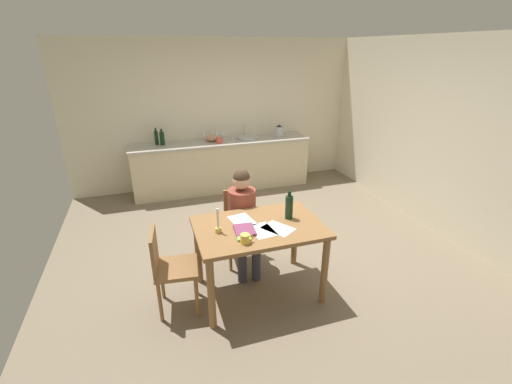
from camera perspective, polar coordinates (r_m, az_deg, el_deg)
ground_plane at (r=4.55m, az=1.01°, el=-9.65°), size 5.20×5.20×0.04m
wall_back at (r=6.45m, az=-6.64°, el=12.64°), size 5.20×0.12×2.60m
wall_right at (r=5.42m, az=28.41°, el=8.14°), size 0.12×5.20×2.60m
kitchen_counter at (r=6.31m, az=-5.62°, el=4.51°), size 3.18×0.64×0.90m
dining_table at (r=3.48m, az=0.45°, el=-7.36°), size 1.26×0.85×0.79m
chair_at_table at (r=4.12m, az=-2.55°, el=-5.11°), size 0.43×0.43×0.88m
person_seated at (r=3.91m, az=-2.16°, el=-3.68°), size 0.35×0.61×1.19m
chair_side_empty at (r=3.46m, az=-14.12°, el=-11.90°), size 0.44×0.44×0.87m
coffee_mug at (r=3.11m, az=-1.79°, el=-7.75°), size 0.12×0.08×0.09m
candlestick at (r=3.29m, az=-6.30°, el=-5.64°), size 0.06×0.06×0.25m
book_magazine at (r=3.32m, az=-1.90°, el=-6.32°), size 0.21×0.25×0.03m
book_cookery at (r=3.24m, az=-2.12°, el=-7.08°), size 0.17×0.24×0.02m
paper_letter at (r=3.33m, az=1.06°, el=-6.38°), size 0.24×0.32×0.00m
paper_bill at (r=3.52m, az=-2.31°, el=-4.74°), size 0.26×0.33×0.00m
paper_envelope at (r=3.37m, az=3.68°, el=-6.05°), size 0.34×0.36×0.00m
wine_bottle_on_table at (r=3.52m, az=5.52°, el=-2.46°), size 0.08×0.08×0.30m
sink_unit at (r=6.30m, az=-1.56°, el=9.03°), size 0.36×0.36×0.24m
bottle_oil at (r=6.12m, az=-16.21°, el=8.67°), size 0.06×0.06×0.28m
bottle_vinegar at (r=6.07m, az=-15.32°, el=8.61°), size 0.08×0.08×0.27m
mixing_bowl at (r=6.19m, az=-7.32°, el=8.89°), size 0.24×0.24×0.11m
stovetop_kettle at (r=6.48m, az=3.85°, el=10.07°), size 0.18×0.18×0.22m
wine_glass_near_sink at (r=6.32m, az=-5.56°, el=9.78°), size 0.07×0.07×0.15m
wine_glass_by_kettle at (r=6.30m, az=-6.62°, el=9.68°), size 0.07×0.07×0.15m
wine_glass_back_left at (r=6.28m, az=-7.23°, el=9.63°), size 0.07×0.07×0.15m
wine_glass_back_right at (r=6.26m, az=-8.69°, el=9.49°), size 0.07×0.07×0.15m
teacup_on_counter at (r=6.02m, az=-6.16°, el=8.53°), size 0.13×0.09×0.10m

